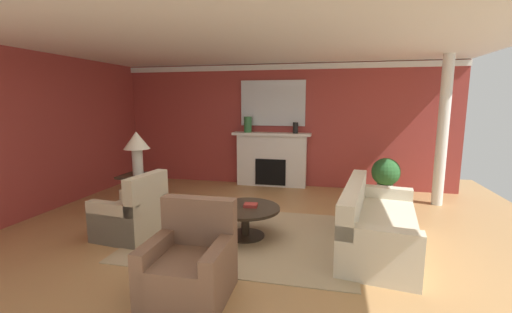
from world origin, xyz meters
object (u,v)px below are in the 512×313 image
(armchair_near_window, at_px, (132,216))
(coffee_table, at_px, (245,215))
(vase_mantel_right, at_px, (295,128))
(vase_mantel_left, at_px, (248,125))
(armchair_facing_fireplace, at_px, (190,267))
(table_lamp, at_px, (137,145))
(potted_plant, at_px, (386,175))
(mantel_mirror, at_px, (273,103))
(sofa, at_px, (376,226))
(fireplace, at_px, (271,161))
(side_table, at_px, (139,191))

(armchair_near_window, height_order, coffee_table, armchair_near_window)
(vase_mantel_right, relative_size, vase_mantel_left, 0.68)
(armchair_facing_fireplace, relative_size, vase_mantel_left, 2.64)
(armchair_near_window, relative_size, table_lamp, 1.27)
(table_lamp, distance_m, potted_plant, 4.81)
(mantel_mirror, bearing_deg, sofa, -58.15)
(coffee_table, relative_size, potted_plant, 1.20)
(fireplace, relative_size, potted_plant, 2.16)
(mantel_mirror, distance_m, vase_mantel_left, 0.75)
(fireplace, height_order, vase_mantel_left, vase_mantel_left)
(armchair_near_window, xyz_separation_m, vase_mantel_left, (0.87, 3.41, 1.12))
(mantel_mirror, xyz_separation_m, sofa, (1.98, -3.18, -1.62))
(vase_mantel_left, bearing_deg, sofa, -50.00)
(mantel_mirror, xyz_separation_m, table_lamp, (-1.90, -2.61, -0.69))
(vase_mantel_right, bearing_deg, coffee_table, -96.96)
(side_table, xyz_separation_m, potted_plant, (4.33, 1.95, 0.09))
(armchair_facing_fireplace, relative_size, vase_mantel_right, 3.88)
(sofa, bearing_deg, vase_mantel_left, 130.00)
(table_lamp, relative_size, potted_plant, 0.90)
(sofa, bearing_deg, vase_mantel_right, 115.35)
(side_table, relative_size, table_lamp, 0.93)
(mantel_mirror, relative_size, armchair_near_window, 1.57)
(armchair_facing_fireplace, bearing_deg, mantel_mirror, 90.20)
(sofa, xyz_separation_m, side_table, (-3.87, 0.57, 0.10))
(sofa, height_order, armchair_near_window, armchair_near_window)
(armchair_near_window, distance_m, vase_mantel_right, 4.08)
(sofa, xyz_separation_m, table_lamp, (-3.87, 0.57, 0.93))
(fireplace, xyz_separation_m, vase_mantel_left, (-0.55, -0.05, 0.84))
(table_lamp, bearing_deg, fireplace, 52.76)
(fireplace, bearing_deg, mantel_mirror, 90.00)
(fireplace, relative_size, armchair_near_window, 1.89)
(table_lamp, bearing_deg, armchair_facing_fireplace, -48.96)
(mantel_mirror, bearing_deg, coffee_table, -86.85)
(sofa, height_order, table_lamp, table_lamp)
(mantel_mirror, xyz_separation_m, armchair_near_window, (-1.42, -3.58, -1.61))
(side_table, bearing_deg, mantel_mirror, 54.05)
(armchair_facing_fireplace, xyz_separation_m, potted_plant, (2.42, 4.15, 0.19))
(sofa, relative_size, potted_plant, 2.65)
(coffee_table, height_order, vase_mantel_left, vase_mantel_left)
(side_table, bearing_deg, potted_plant, 24.23)
(vase_mantel_right, distance_m, potted_plant, 2.14)
(mantel_mirror, xyz_separation_m, coffee_table, (0.18, -3.22, -1.58))
(armchair_near_window, distance_m, coffee_table, 1.64)
(sofa, distance_m, table_lamp, 4.02)
(mantel_mirror, height_order, side_table, mantel_mirror)
(sofa, xyz_separation_m, vase_mantel_right, (-1.43, 3.01, 1.07))
(mantel_mirror, distance_m, vase_mantel_right, 0.79)
(table_lamp, relative_size, vase_mantel_left, 2.08)
(coffee_table, bearing_deg, side_table, 163.64)
(fireplace, height_order, side_table, fireplace)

